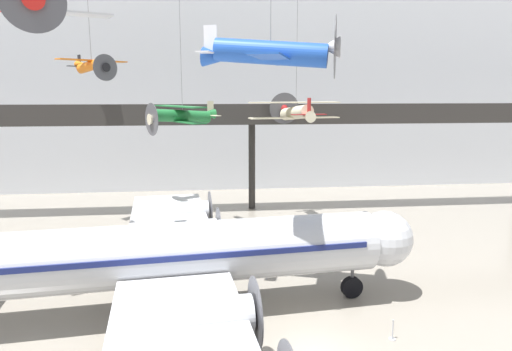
{
  "coord_description": "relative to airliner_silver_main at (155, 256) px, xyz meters",
  "views": [
    {
      "loc": [
        -4.67,
        -19.49,
        12.22
      ],
      "look_at": [
        -1.84,
        6.43,
        7.39
      ],
      "focal_mm": 32.0,
      "sensor_mm": 36.0,
      "label": 1
    }
  ],
  "objects": [
    {
      "name": "suspended_plane_orange_highwing",
      "position": [
        -7.29,
        19.88,
        11.07
      ],
      "size": [
        5.55,
        5.39,
        8.55
      ],
      "rotation": [
        0.0,
        0.0,
        5.42
      ],
      "color": "orange"
    },
    {
      "name": "stanchion_barrier",
      "position": [
        11.92,
        -3.66,
        -3.17
      ],
      "size": [
        0.36,
        0.36,
        1.08
      ],
      "color": "#B2B5BA",
      "rests_on": "ground"
    },
    {
      "name": "suspended_plane_cream_biplane",
      "position": [
        10.87,
        16.73,
        6.88
      ],
      "size": [
        8.43,
        6.94,
        12.31
      ],
      "rotation": [
        0.0,
        0.0,
        1.74
      ],
      "color": "beige"
    },
    {
      "name": "suspended_plane_blue_trainer",
      "position": [
        6.54,
        2.45,
        10.82
      ],
      "size": [
        8.17,
        9.67,
        8.75
      ],
      "rotation": [
        0.0,
        0.0,
        5.98
      ],
      "color": "#1E4CAD"
    },
    {
      "name": "mezzanine_walkway",
      "position": [
        7.54,
        22.03,
        5.82
      ],
      "size": [
        110.0,
        3.2,
        11.01
      ],
      "color": "#2D2B28",
      "rests_on": "ground"
    },
    {
      "name": "airliner_silver_main",
      "position": [
        0.0,
        0.0,
        0.0
      ],
      "size": [
        30.64,
        34.91,
        10.01
      ],
      "rotation": [
        0.0,
        0.0,
        0.1
      ],
      "color": "silver",
      "rests_on": "ground"
    },
    {
      "name": "suspended_plane_silver_racer",
      "position": [
        -6.59,
        3.29,
        13.33
      ],
      "size": [
        8.49,
        7.4,
        6.74
      ],
      "rotation": [
        0.0,
        0.0,
        5.13
      ],
      "color": "silver"
    },
    {
      "name": "ground_plane",
      "position": [
        7.54,
        -4.23,
        -3.5
      ],
      "size": [
        260.0,
        260.0,
        0.0
      ],
      "primitive_type": "plane",
      "color": "gray"
    },
    {
      "name": "suspended_plane_green_biplane",
      "position": [
        0.85,
        15.87,
        6.68
      ],
      "size": [
        6.43,
        7.2,
        12.83
      ],
      "rotation": [
        0.0,
        0.0,
        3.65
      ],
      "color": "#1E6B33"
    },
    {
      "name": "hangar_back_wall",
      "position": [
        7.54,
        34.13,
        10.28
      ],
      "size": [
        140.0,
        3.0,
        27.56
      ],
      "color": "silver",
      "rests_on": "ground"
    }
  ]
}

